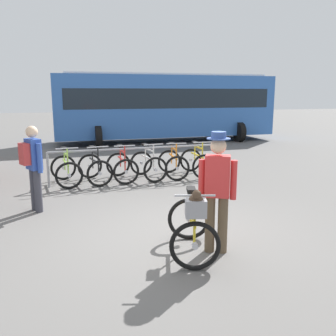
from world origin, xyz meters
name	(u,v)px	position (x,y,z in m)	size (l,w,h in m)	color
ground_plane	(173,234)	(0.00, 0.00, 0.00)	(80.00, 80.00, 0.00)	#605E5B
bike_rack_rail	(141,154)	(0.18, 3.75, 0.70)	(4.60, 0.31, 0.88)	#99999E
racked_bike_lime	(66,170)	(-1.68, 3.82, 0.37)	(0.81, 1.19, 0.98)	black
racked_bike_black	(95,168)	(-0.98, 3.86, 0.37)	(0.85, 1.19, 0.97)	black
racked_bike_red	(122,166)	(-0.28, 3.90, 0.37)	(0.73, 1.16, 0.98)	black
racked_bike_white	(148,165)	(0.42, 3.94, 0.37)	(0.84, 1.20, 0.97)	black
racked_bike_orange	(173,163)	(1.12, 3.98, 0.37)	(0.72, 1.12, 0.97)	black
racked_bike_yellow	(197,162)	(1.82, 4.01, 0.37)	(0.69, 1.12, 0.97)	black
featured_bicycle	(193,224)	(0.02, -0.89, 0.49)	(0.90, 1.25, 1.09)	black
person_with_featured_bike	(217,188)	(0.40, -0.81, 0.95)	(0.49, 0.33, 1.72)	brown
pedestrian_with_backpack	(33,163)	(-2.24, 1.80, 0.94)	(0.43, 0.48, 1.64)	#383842
bus_distant	(165,104)	(2.80, 11.34, 1.74)	(10.07, 3.59, 3.08)	#3366B7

